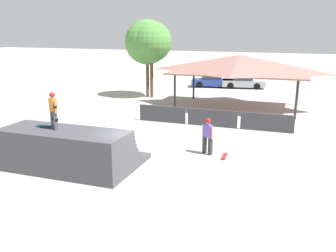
{
  "coord_description": "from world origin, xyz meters",
  "views": [
    {
      "loc": [
        5.93,
        -13.46,
        5.9
      ],
      "look_at": [
        -0.35,
        4.07,
        0.98
      ],
      "focal_mm": 40.0,
      "sensor_mm": 36.0,
      "label": 1
    }
  ],
  "objects": [
    {
      "name": "quarter_pipe_ramp",
      "position": [
        -3.17,
        -0.6,
        0.79
      ],
      "size": [
        5.52,
        3.79,
        1.78
      ],
      "color": "#424247",
      "rests_on": "ground"
    },
    {
      "name": "parked_car_silver",
      "position": [
        0.46,
        24.15,
        0.6
      ],
      "size": [
        4.41,
        2.35,
        1.27
      ],
      "rotation": [
        0.0,
        0.0,
        0.18
      ],
      "color": "#A8AAAF",
      "rests_on": "ground"
    },
    {
      "name": "ground_plane",
      "position": [
        0.0,
        0.0,
        0.0
      ],
      "size": [
        160.0,
        160.0,
        0.0
      ],
      "primitive_type": "plane",
      "color": "#ADA8A0"
    },
    {
      "name": "skater_on_deck",
      "position": [
        -3.65,
        -0.82,
        2.67
      ],
      "size": [
        0.63,
        0.49,
        1.56
      ],
      "rotation": [
        0.0,
        0.0,
        -0.59
      ],
      "color": "#4C4C51",
      "rests_on": "quarter_pipe_ramp"
    },
    {
      "name": "parked_car_blue",
      "position": [
        -2.58,
        23.79,
        0.6
      ],
      "size": [
        4.49,
        2.47,
        1.27
      ],
      "rotation": [
        0.0,
        0.0,
        0.2
      ],
      "color": "navy",
      "rests_on": "ground"
    },
    {
      "name": "tree_far_back",
      "position": [
        -6.24,
        16.35,
        4.71
      ],
      "size": [
        3.42,
        3.42,
        6.44
      ],
      "color": "brown",
      "rests_on": "ground"
    },
    {
      "name": "skateboard_on_deck",
      "position": [
        -4.18,
        -0.67,
        1.84
      ],
      "size": [
        0.85,
        0.45,
        0.09
      ],
      "rotation": [
        0.0,
        0.0,
        0.32
      ],
      "color": "green",
      "rests_on": "quarter_pipe_ramp"
    },
    {
      "name": "bystander_walking",
      "position": [
        1.95,
        3.25,
        1.04
      ],
      "size": [
        0.66,
        0.44,
        1.77
      ],
      "rotation": [
        0.0,
        0.0,
        2.63
      ],
      "color": "#2D2D33",
      "rests_on": "ground"
    },
    {
      "name": "pavilion_shelter",
      "position": [
        1.53,
        14.49,
        3.28
      ],
      "size": [
        9.87,
        5.88,
        3.96
      ],
      "color": "#2D2D33",
      "rests_on": "ground"
    },
    {
      "name": "barrier_fence",
      "position": [
        0.97,
        8.4,
        0.52
      ],
      "size": [
        9.61,
        0.12,
        1.05
      ],
      "color": "#3D3D42",
      "rests_on": "ground"
    },
    {
      "name": "tree_beside_pavilion",
      "position": [
        -6.76,
        16.67,
        4.67
      ],
      "size": [
        3.81,
        3.81,
        6.59
      ],
      "color": "brown",
      "rests_on": "ground"
    },
    {
      "name": "skateboard_on_ground",
      "position": [
        2.83,
        3.05,
        0.06
      ],
      "size": [
        0.24,
        0.82,
        0.09
      ],
      "rotation": [
        0.0,
        0.0,
        1.62
      ],
      "color": "blue",
      "rests_on": "ground"
    }
  ]
}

